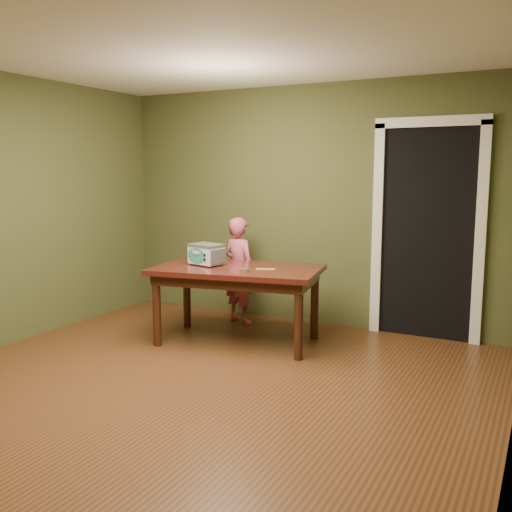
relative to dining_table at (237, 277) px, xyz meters
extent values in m
plane|color=brown|center=(0.29, -1.45, -0.65)|extent=(5.00, 5.00, 0.00)
cube|color=#484927|center=(0.29, 1.05, 0.65)|extent=(4.50, 0.02, 2.60)
cube|color=white|center=(0.29, -1.45, 1.95)|extent=(4.50, 5.00, 0.02)
cube|color=black|center=(1.59, 1.35, 0.40)|extent=(0.90, 0.60, 2.10)
cube|color=black|center=(1.59, 1.04, 0.40)|extent=(0.90, 0.02, 2.10)
cube|color=white|center=(1.09, 1.02, 0.40)|extent=(0.10, 0.06, 2.20)
cube|color=white|center=(2.09, 1.02, 0.40)|extent=(0.10, 0.06, 2.20)
cube|color=white|center=(1.59, 1.02, 1.50)|extent=(1.10, 0.06, 0.10)
cube|color=#3C120D|center=(0.00, 0.00, 0.07)|extent=(1.73, 1.17, 0.05)
cube|color=#32170C|center=(0.00, 0.00, 0.00)|extent=(1.59, 1.03, 0.10)
cylinder|color=#32170C|center=(-0.63, -0.47, -0.30)|extent=(0.08, 0.08, 0.70)
cylinder|color=#32170C|center=(-0.75, 0.22, -0.30)|extent=(0.08, 0.08, 0.70)
cylinder|color=#32170C|center=(0.75, -0.22, -0.30)|extent=(0.08, 0.08, 0.70)
cylinder|color=#32170C|center=(0.63, 0.47, -0.30)|extent=(0.08, 0.08, 0.70)
cylinder|color=#4C4F54|center=(-0.49, -0.07, 0.11)|extent=(0.02, 0.02, 0.01)
cylinder|color=#4C4F54|center=(-0.45, 0.10, 0.11)|extent=(0.02, 0.02, 0.01)
cylinder|color=#4C4F54|center=(-0.23, -0.13, 0.11)|extent=(0.02, 0.02, 0.01)
cylinder|color=#4C4F54|center=(-0.19, 0.03, 0.11)|extent=(0.02, 0.02, 0.01)
cube|color=silver|center=(-0.34, -0.02, 0.20)|extent=(0.36, 0.29, 0.18)
cube|color=#4C4F54|center=(-0.34, -0.02, 0.30)|extent=(0.37, 0.30, 0.03)
cube|color=#4C4F54|center=(-0.50, 0.02, 0.20)|extent=(0.06, 0.20, 0.14)
cube|color=#4C4F54|center=(-0.18, -0.06, 0.20)|extent=(0.06, 0.20, 0.14)
ellipsoid|color=teal|center=(-0.39, -0.12, 0.20)|extent=(0.23, 0.06, 0.15)
cylinder|color=black|center=(-0.28, -0.15, 0.22)|extent=(0.02, 0.02, 0.02)
cylinder|color=black|center=(-0.28, -0.15, 0.18)|extent=(0.02, 0.01, 0.02)
cylinder|color=silver|center=(0.17, -0.16, 0.11)|extent=(0.10, 0.10, 0.02)
cylinder|color=#54351C|center=(0.17, -0.16, 0.12)|extent=(0.09, 0.09, 0.01)
cube|color=#EECD67|center=(0.30, 0.02, 0.10)|extent=(0.17, 0.10, 0.01)
imported|color=#C14F6B|center=(-0.34, 0.66, -0.06)|extent=(0.50, 0.40, 1.18)
camera|label=1|loc=(2.69, -4.76, 1.02)|focal=40.00mm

